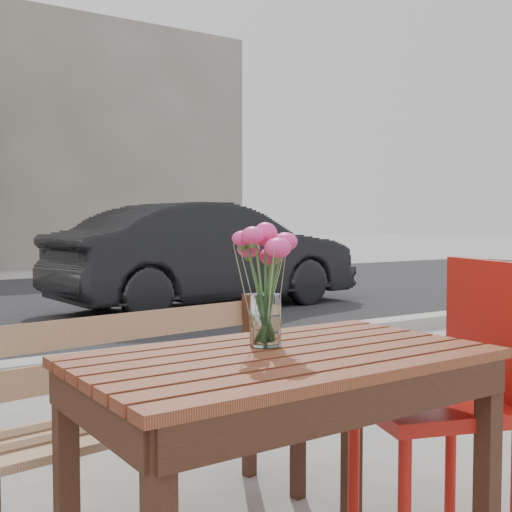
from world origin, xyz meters
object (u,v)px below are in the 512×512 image
(red_chair, at_px, (456,381))
(parked_car, at_px, (208,256))
(main_table, at_px, (284,393))
(main_vase, at_px, (265,270))

(red_chair, relative_size, parked_car, 0.24)
(main_table, distance_m, parked_car, 6.25)
(main_vase, bearing_deg, red_chair, -13.90)
(main_vase, relative_size, parked_car, 0.09)
(main_vase, xyz_separation_m, parked_car, (2.83, 5.47, -0.28))
(red_chair, height_order, parked_car, parked_car)
(parked_car, bearing_deg, main_vase, 147.72)
(parked_car, bearing_deg, red_chair, 153.83)
(main_vase, height_order, parked_car, parked_car)
(red_chair, xyz_separation_m, main_vase, (-0.64, 0.16, 0.38))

